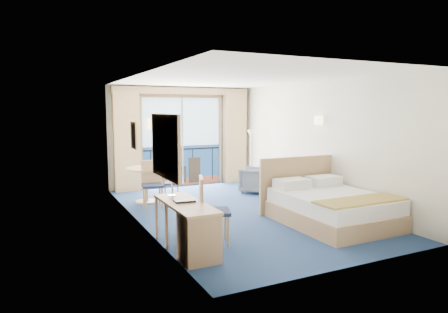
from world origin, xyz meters
The scene contains 22 objects.
floor centered at (0.00, 0.00, 0.00)m, with size 6.50×6.50×0.00m, color navy.
room_walls centered at (0.00, 0.00, 1.78)m, with size 4.04×6.54×2.72m.
balcony_door centered at (-0.01, 3.22, 1.14)m, with size 2.36×0.03×2.52m.
curtain_left centered at (-1.55, 3.07, 1.28)m, with size 0.65×0.22×2.55m, color tan.
curtain_right centered at (1.55, 3.07, 1.28)m, with size 0.65×0.22×2.55m, color tan.
pelmet centered at (0.00, 3.10, 2.58)m, with size 3.80×0.25×0.18m, color tan.
mirror centered at (-1.97, -1.50, 1.55)m, with size 0.05×1.25×0.95m.
wall_print centered at (-1.97, 0.45, 1.60)m, with size 0.04×0.42×0.52m.
sconce_left centered at (-1.94, -0.60, 1.85)m, with size 0.18×0.18×0.18m, color #FBEAAF.
sconce_right centered at (1.94, -0.15, 1.85)m, with size 0.18×0.18×0.18m, color #FBEAAF.
bed centered at (1.16, -1.49, 0.32)m, with size 1.80×2.14×1.13m.
nightstand centered at (1.76, -0.16, 0.29)m, with size 0.44×0.42×0.57m, color tan.
phone centered at (1.76, -0.12, 0.61)m, with size 0.17×0.14×0.08m, color white.
armchair centered at (1.30, 1.49, 0.32)m, with size 0.67×0.69×0.63m, color #4D535D.
floor_lamp centered at (1.63, 2.30, 1.17)m, with size 0.21×0.21×1.54m.
desk centered at (-1.73, -2.07, 0.40)m, with size 0.53×1.53×0.72m.
desk_chair centered at (-1.30, -1.56, 0.60)m, with size 0.59×0.58×1.06m.
folder centered at (-1.72, -1.58, 0.73)m, with size 0.30×0.23×0.03m, color black.
desk_lamp centered at (-1.79, -1.23, 1.05)m, with size 0.12×0.12×0.44m.
round_table centered at (-1.45, 1.62, 0.60)m, with size 0.88×0.88×0.79m.
table_chair_a centered at (-1.04, 1.49, 0.50)m, with size 0.41×0.41×0.88m.
table_chair_b centered at (-1.44, 1.16, 0.56)m, with size 0.49×0.50×1.00m.
Camera 1 is at (-3.74, -7.11, 2.09)m, focal length 32.00 mm.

